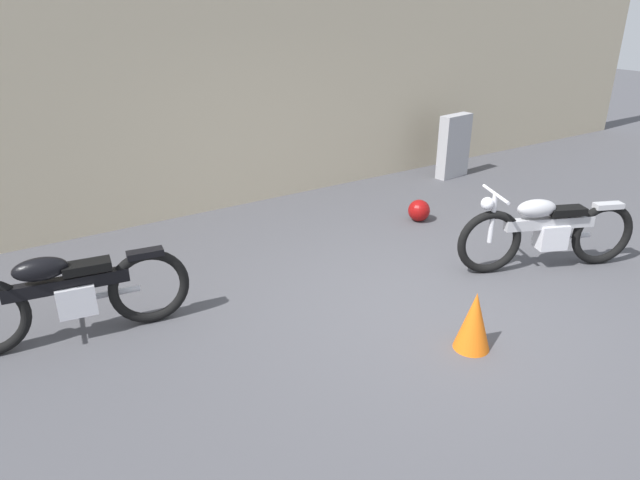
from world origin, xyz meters
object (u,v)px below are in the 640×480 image
at_px(motorcycle_black, 67,294).
at_px(motorcycle_silver, 546,231).
at_px(traffic_cone, 474,321).
at_px(helmet, 419,210).
at_px(stone_marker, 454,146).

relative_size(motorcycle_black, motorcycle_silver, 1.07).
bearing_deg(traffic_cone, helmet, 56.64).
xyz_separation_m(stone_marker, traffic_cone, (-3.56, -3.80, -0.25)).
bearing_deg(helmet, motorcycle_silver, -84.45).
distance_m(stone_marker, helmet, 2.28).
distance_m(traffic_cone, motorcycle_black, 3.58).
xyz_separation_m(motorcycle_black, motorcycle_silver, (4.78, -1.38, -0.00)).
xyz_separation_m(helmet, traffic_cone, (-1.68, -2.56, 0.13)).
relative_size(helmet, motorcycle_black, 0.14).
bearing_deg(motorcycle_silver, motorcycle_black, 7.29).
bearing_deg(traffic_cone, motorcycle_silver, 20.45).
xyz_separation_m(helmet, motorcycle_silver, (0.18, -1.86, 0.31)).
bearing_deg(helmet, traffic_cone, -123.36).
height_order(stone_marker, helmet, stone_marker).
bearing_deg(stone_marker, motorcycle_black, -165.06).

